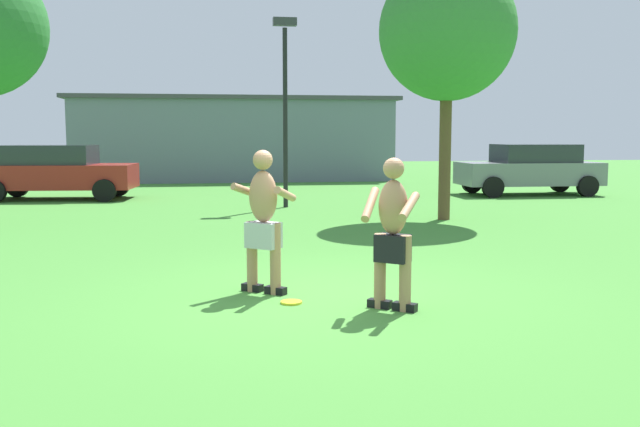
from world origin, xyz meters
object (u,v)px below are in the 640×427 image
object	(u,v)px
player_near	(393,231)
tree_right_field	(447,32)
car_red_far_end	(57,171)
car_gray_mid_lot	(530,168)
player_in_gray	(264,218)
frisbee	(291,302)
lamp_post	(285,90)

from	to	relation	value
player_near	tree_right_field	xyz separation A→B (m)	(3.23, 7.75, 3.24)
car_red_far_end	tree_right_field	size ratio (longest dim) A/B	0.79
car_gray_mid_lot	tree_right_field	world-z (taller)	tree_right_field
car_red_far_end	player_in_gray	bearing A→B (deg)	-69.27
frisbee	lamp_post	size ratio (longest dim) A/B	0.05
frisbee	car_gray_mid_lot	xyz separation A→B (m)	(9.07, 13.12, 0.81)
car_gray_mid_lot	player_near	bearing A→B (deg)	-120.59
player_near	frisbee	world-z (taller)	player_near
player_in_gray	car_gray_mid_lot	distance (m)	15.62
car_gray_mid_lot	lamp_post	world-z (taller)	lamp_post
car_gray_mid_lot	lamp_post	distance (m)	8.68
car_red_far_end	tree_right_field	world-z (taller)	tree_right_field
player_near	car_red_far_end	distance (m)	15.57
player_in_gray	player_near	bearing A→B (deg)	-38.76
player_near	car_gray_mid_lot	size ratio (longest dim) A/B	0.38
player_near	car_gray_mid_lot	xyz separation A→B (m)	(8.02, 13.57, -0.04)
player_in_gray	car_red_far_end	bearing A→B (deg)	110.73
lamp_post	tree_right_field	world-z (taller)	tree_right_field
player_near	player_in_gray	bearing A→B (deg)	141.24
car_gray_mid_lot	tree_right_field	distance (m)	8.23
player_in_gray	car_gray_mid_lot	bearing A→B (deg)	53.33
car_gray_mid_lot	car_red_far_end	distance (m)	14.34
player_near	tree_right_field	distance (m)	9.00
car_red_far_end	tree_right_field	bearing A→B (deg)	-34.26
player_in_gray	tree_right_field	distance (m)	8.70
car_gray_mid_lot	lamp_post	bearing A→B (deg)	-161.88
car_red_far_end	lamp_post	bearing A→B (deg)	-27.33
frisbee	car_gray_mid_lot	size ratio (longest dim) A/B	0.06
player_near	lamp_post	world-z (taller)	lamp_post
frisbee	car_red_far_end	bearing A→B (deg)	110.85
player_in_gray	lamp_post	distance (m)	10.23
car_red_far_end	tree_right_field	xyz separation A→B (m)	(9.53, -6.49, 3.28)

